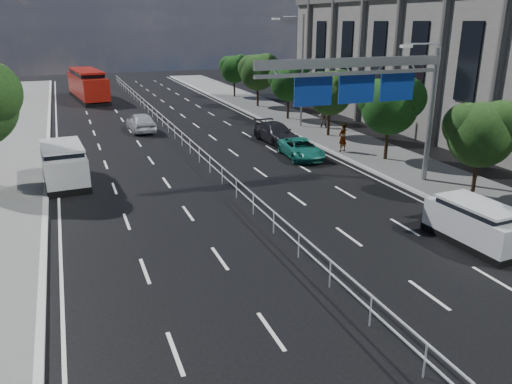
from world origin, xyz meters
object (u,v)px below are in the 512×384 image
near_car_silver (141,122)px  parked_car_dark (276,133)px  white_minivan (64,164)px  near_car_dark (84,81)px  pedestrian_a (343,138)px  red_bus (88,84)px  pedestrian_b (323,116)px  parked_car_teal (301,149)px  overhead_gantry (371,82)px  silver_minivan (476,224)px

near_car_silver → parked_car_dark: size_ratio=0.94×
white_minivan → near_car_dark: 45.16m
pedestrian_a → red_bus: bearing=-84.0°
parked_car_dark → pedestrian_b: size_ratio=2.75×
near_car_dark → white_minivan: bearing=77.8°
near_car_dark → red_bus: bearing=81.1°
white_minivan → red_bus: 31.83m
white_minivan → parked_car_teal: 14.50m
overhead_gantry → near_car_silver: bearing=114.3°
red_bus → parked_car_teal: 33.49m
parked_car_teal → silver_minivan: bearing=-82.2°
overhead_gantry → pedestrian_a: (2.86, 7.11, -4.52)m
parked_car_teal → parked_car_dark: 4.75m
red_bus → silver_minivan: (11.96, -45.98, -0.92)m
white_minivan → red_bus: size_ratio=0.45×
white_minivan → silver_minivan: (15.12, -14.31, -0.23)m
red_bus → pedestrian_b: size_ratio=6.58×
parked_car_teal → parked_car_dark: parked_car_dark is taller
red_bus → near_car_dark: red_bus is taller
silver_minivan → parked_car_teal: 14.50m
near_car_silver → silver_minivan: bearing=105.6°
white_minivan → red_bus: red_bus is taller
near_car_dark → pedestrian_a: 47.01m
near_car_silver → pedestrian_a: (11.54, -12.12, 0.32)m
pedestrian_a → near_car_dark: bearing=-91.1°
silver_minivan → pedestrian_b: pedestrian_b is taller
red_bus → pedestrian_b: bearing=-60.6°
white_minivan → parked_car_dark: white_minivan is taller
parked_car_teal → red_bus: bearing=115.1°
pedestrian_a → silver_minivan: bearing=61.7°
white_minivan → parked_car_teal: bearing=-2.9°
silver_minivan → red_bus: bearing=101.8°
parked_car_dark → pedestrian_b: (5.59, 3.10, 0.32)m
near_car_dark → near_car_silver: bearing=86.7°
near_car_silver → pedestrian_a: bearing=130.4°
white_minivan → parked_car_dark: bearing=14.8°
near_car_silver → silver_minivan: size_ratio=1.07×
silver_minivan → pedestrian_b: 22.92m
near_car_dark → parked_car_dark: bearing=97.9°
white_minivan → pedestrian_b: bearing=17.9°
red_bus → pedestrian_a: bearing=-71.9°
parked_car_teal → white_minivan: bearing=-174.0°
red_bus → pedestrian_a: 34.60m
pedestrian_a → pedestrian_b: (2.75, 7.78, -0.07)m
overhead_gantry → near_car_silver: (-8.68, 19.23, -4.84)m
white_minivan → parked_car_teal: size_ratio=1.17×
red_bus → near_car_dark: 13.41m
red_bus → silver_minivan: bearing=-82.0°
red_bus → near_car_dark: size_ratio=2.66×
silver_minivan → parked_car_teal: bearing=89.7°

